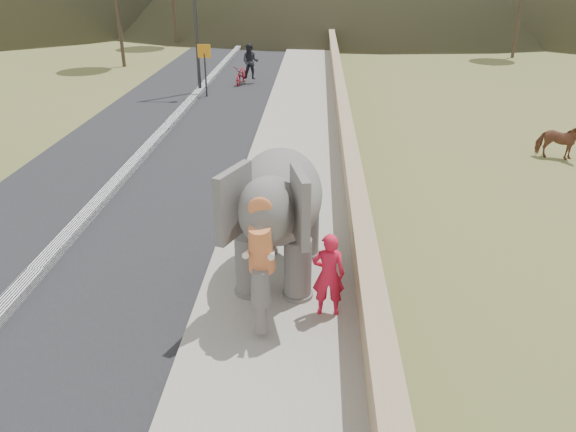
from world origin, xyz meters
name	(u,v)px	position (x,y,z in m)	size (l,w,h in m)	color
ground	(278,295)	(0.00, 0.00, 0.00)	(160.00, 160.00, 0.00)	olive
road	(158,139)	(-5.00, 10.00, 0.01)	(7.00, 120.00, 0.03)	black
median	(158,137)	(-5.00, 10.00, 0.11)	(0.35, 120.00, 0.22)	black
walkway	(297,140)	(0.00, 10.00, 0.07)	(3.00, 120.00, 0.15)	#9E9687
parapet	(344,128)	(1.65, 10.00, 0.55)	(0.30, 120.00, 1.10)	tan
signboard	(205,61)	(-4.50, 16.85, 1.64)	(0.60, 0.08, 2.40)	#2D2D33
cow	(559,142)	(8.53, 8.59, 0.58)	(0.63, 1.38, 1.17)	brown
distant_car	(575,34)	(20.06, 35.98, 0.72)	(1.70, 4.23, 1.44)	silver
elephant_and_man	(280,213)	(0.02, 0.61, 1.48)	(2.31, 3.82, 2.67)	slate
motorcyclist	(246,68)	(-2.99, 19.86, 0.81)	(1.37, 1.85, 2.03)	maroon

